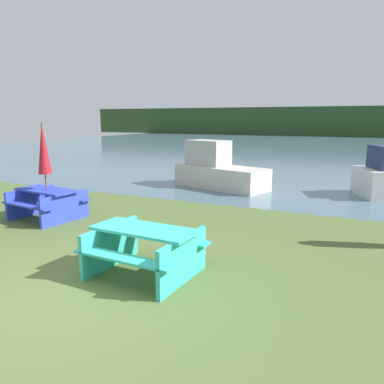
{
  "coord_description": "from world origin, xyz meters",
  "views": [
    {
      "loc": [
        3.59,
        -3.52,
        2.43
      ],
      "look_at": [
        0.16,
        3.71,
        0.85
      ],
      "focal_mm": 35.0,
      "sensor_mm": 36.0,
      "label": 1
    }
  ],
  "objects_px": {
    "picnic_table_teal": "(145,246)",
    "picnic_table_blue": "(47,201)",
    "umbrella_crimson": "(43,149)",
    "boat": "(217,170)"
  },
  "relations": [
    {
      "from": "picnic_table_teal",
      "to": "umbrella_crimson",
      "type": "bearing_deg",
      "value": 155.33
    },
    {
      "from": "picnic_table_blue",
      "to": "boat",
      "type": "distance_m",
      "value": 6.2
    },
    {
      "from": "picnic_table_teal",
      "to": "picnic_table_blue",
      "type": "relative_size",
      "value": 1.0
    },
    {
      "from": "picnic_table_blue",
      "to": "boat",
      "type": "relative_size",
      "value": 0.48
    },
    {
      "from": "boat",
      "to": "picnic_table_teal",
      "type": "bearing_deg",
      "value": -58.95
    },
    {
      "from": "umbrella_crimson",
      "to": "boat",
      "type": "xyz_separation_m",
      "value": [
        2.18,
        5.8,
        -1.11
      ]
    },
    {
      "from": "umbrella_crimson",
      "to": "boat",
      "type": "bearing_deg",
      "value": 69.34
    },
    {
      "from": "umbrella_crimson",
      "to": "picnic_table_teal",
      "type": "bearing_deg",
      "value": -24.67
    },
    {
      "from": "boat",
      "to": "picnic_table_blue",
      "type": "bearing_deg",
      "value": -92.84
    },
    {
      "from": "picnic_table_teal",
      "to": "umbrella_crimson",
      "type": "relative_size",
      "value": 0.74
    }
  ]
}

